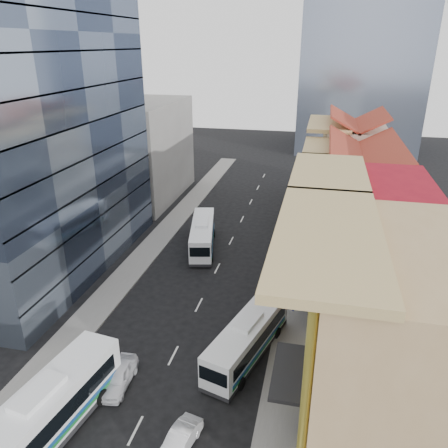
% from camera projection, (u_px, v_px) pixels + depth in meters
% --- Properties ---
extents(ground, '(200.00, 200.00, 0.00)m').
position_uv_depth(ground, '(129.00, 444.00, 25.39)').
color(ground, black).
rests_on(ground, ground).
extents(sidewalk_right, '(3.00, 90.00, 0.15)m').
position_uv_depth(sidewalk_right, '(300.00, 277.00, 43.44)').
color(sidewalk_right, slate).
rests_on(sidewalk_right, ground).
extents(sidewalk_left, '(3.00, 90.00, 0.15)m').
position_uv_depth(sidewalk_left, '(141.00, 259.00, 46.91)').
color(sidewalk_left, slate).
rests_on(sidewalk_left, ground).
extents(shophouse_tan, '(8.00, 14.00, 12.00)m').
position_uv_depth(shophouse_tan, '(386.00, 340.00, 24.73)').
color(shophouse_tan, tan).
rests_on(shophouse_tan, ground).
extents(shophouse_red, '(8.00, 10.00, 12.00)m').
position_uv_depth(shophouse_red, '(369.00, 250.00, 35.54)').
color(shophouse_red, maroon).
rests_on(shophouse_red, ground).
extents(shophouse_cream_near, '(8.00, 9.00, 10.00)m').
position_uv_depth(shophouse_cream_near, '(361.00, 219.00, 44.48)').
color(shophouse_cream_near, silver).
rests_on(shophouse_cream_near, ground).
extents(shophouse_cream_mid, '(8.00, 9.00, 10.00)m').
position_uv_depth(shophouse_cream_mid, '(356.00, 192.00, 52.58)').
color(shophouse_cream_mid, silver).
rests_on(shophouse_cream_mid, ground).
extents(shophouse_cream_far, '(8.00, 12.00, 11.00)m').
position_uv_depth(shophouse_cream_far, '(353.00, 166.00, 61.84)').
color(shophouse_cream_far, silver).
rests_on(shophouse_cream_far, ground).
extents(office_tower, '(12.00, 26.00, 30.00)m').
position_uv_depth(office_tower, '(30.00, 120.00, 40.21)').
color(office_tower, '#39445A').
rests_on(office_tower, ground).
extents(office_block_far, '(10.00, 18.00, 14.00)m').
position_uv_depth(office_block_far, '(143.00, 151.00, 63.79)').
color(office_block_far, gray).
rests_on(office_block_far, ground).
extents(bus_left_near, '(4.43, 12.12, 3.80)m').
position_uv_depth(bus_left_near, '(43.00, 416.00, 24.93)').
color(bus_left_near, white).
rests_on(bus_left_near, ground).
extents(bus_left_far, '(4.58, 10.58, 3.30)m').
position_uv_depth(bus_left_far, '(202.00, 234.00, 49.14)').
color(bus_left_far, white).
rests_on(bus_left_far, ground).
extents(bus_right, '(5.11, 10.40, 3.25)m').
position_uv_depth(bus_right, '(248.00, 337.00, 32.01)').
color(bus_right, white).
rests_on(bus_right, ground).
extents(sedan_left, '(1.97, 4.36, 1.45)m').
position_uv_depth(sedan_left, '(118.00, 376.00, 29.54)').
color(sedan_left, white).
rests_on(sedan_left, ground).
extents(sedan_right, '(2.01, 3.79, 1.19)m').
position_uv_depth(sedan_right, '(180.00, 440.00, 24.92)').
color(sedan_right, silver).
rests_on(sedan_right, ground).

